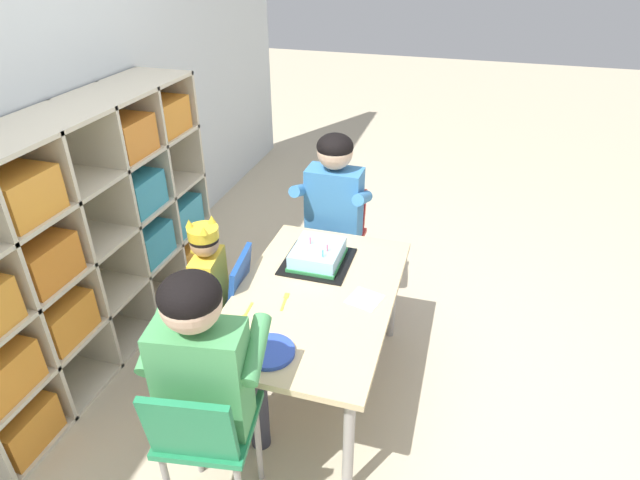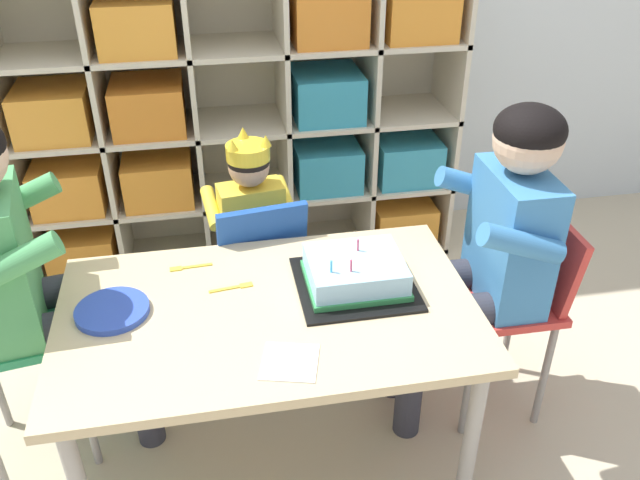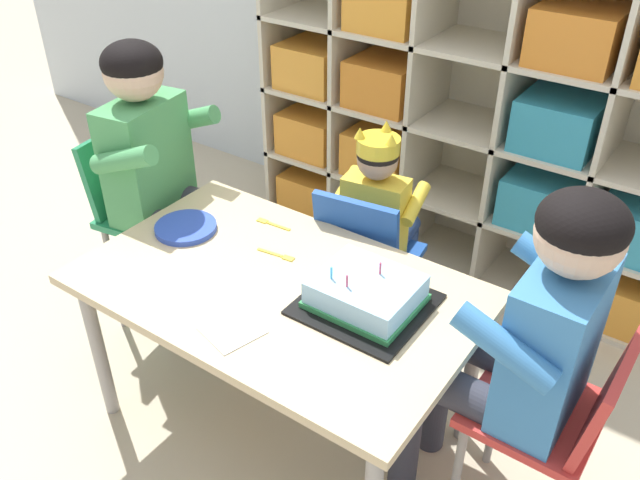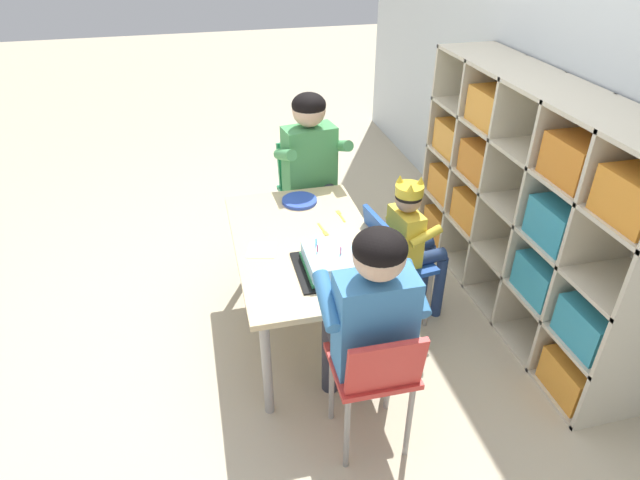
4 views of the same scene
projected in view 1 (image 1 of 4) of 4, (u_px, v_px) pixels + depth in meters
The scene contains 14 objects.
ground at pixel (315, 387), 2.60m from camera, with size 16.00×16.00×0.00m, color beige.
storage_cubby_shelf at pixel (87, 242), 2.59m from camera, with size 1.79×0.37×1.26m.
activity_table at pixel (315, 305), 2.34m from camera, with size 1.12×0.69×0.57m.
classroom_chair_blue at pixel (225, 304), 2.51m from camera, with size 0.35×0.35×0.68m.
child_with_crown at pixel (200, 280), 2.46m from camera, with size 0.32×0.32×0.85m.
classroom_chair_adult_side at pixel (205, 434), 1.79m from camera, with size 0.39×0.36×0.75m.
adult_helper_seated at pixel (209, 364), 1.78m from camera, with size 0.46×0.44×1.09m.
classroom_chair_guest_side at pixel (336, 234), 3.05m from camera, with size 0.33×0.32×0.68m.
guest_at_table_side at pixel (331, 208), 2.84m from camera, with size 0.44×0.41×1.05m.
birthday_cake_on_tray at pixel (318, 256), 2.51m from camera, with size 0.33×0.32×0.12m.
paper_plate_stack at pixel (270, 352), 1.98m from camera, with size 0.19×0.19×0.02m, color blue.
paper_napkin_square at pixel (365, 299), 2.27m from camera, with size 0.13×0.13×0.00m, color white.
fork_scattered_mid_table at pixel (285, 300), 2.26m from camera, with size 0.12×0.03×0.00m.
fork_beside_plate_stack at pixel (246, 313), 2.19m from camera, with size 0.12×0.02×0.00m.
Camera 1 is at (-1.78, -0.55, 1.95)m, focal length 29.51 mm.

